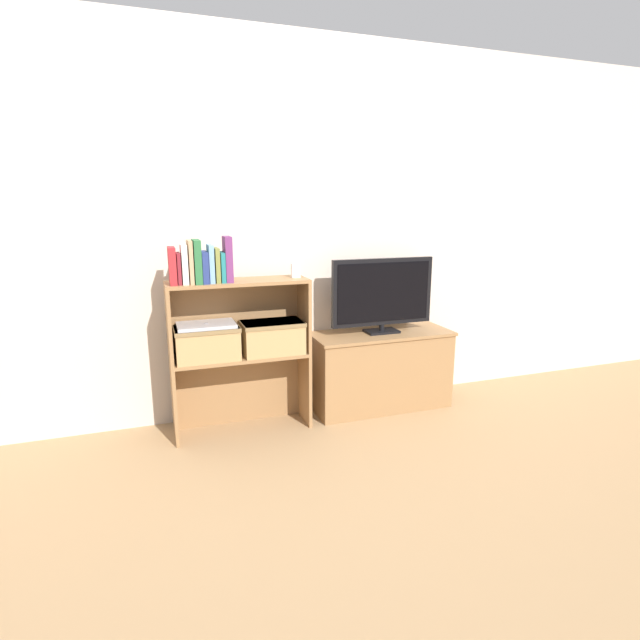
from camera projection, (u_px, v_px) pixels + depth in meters
The scene contains 20 objects.
ground_plane at pixel (327, 426), 3.17m from camera, with size 16.00×16.00×0.00m, color #A37F56.
wall_back at pixel (307, 231), 3.27m from camera, with size 10.00×0.05×2.40m.
tv_stand at pixel (380, 370), 3.42m from camera, with size 0.95×0.38×0.53m.
tv at pixel (383, 293), 3.30m from camera, with size 0.71×0.14×0.50m.
bookshelf_lower_tier at pixel (240, 381), 3.11m from camera, with size 0.83×0.26×0.48m.
bookshelf_upper_tier at pixel (237, 307), 3.01m from camera, with size 0.83×0.26×0.46m.
book_crimson at pixel (172, 266), 2.75m from camera, with size 0.04×0.14×0.21m.
book_maroon at pixel (179, 268), 2.77m from camera, with size 0.02×0.13×0.17m.
book_ivory at pixel (184, 264), 2.77m from camera, with size 0.03×0.13×0.22m.
book_tan at pixel (190, 262), 2.78m from camera, with size 0.02×0.16×0.24m.
book_forest at pixel (197, 262), 2.79m from camera, with size 0.04×0.16×0.24m.
book_navy at pixel (204, 267), 2.81m from camera, with size 0.03×0.16×0.18m.
book_skyblue at pixel (211, 264), 2.82m from camera, with size 0.03×0.13×0.21m.
book_olive at pixel (217, 265), 2.83m from camera, with size 0.02×0.13×0.19m.
book_teal at pixel (222, 267), 2.84m from camera, with size 0.02×0.13×0.17m.
book_plum at pixel (228, 259), 2.84m from camera, with size 0.04×0.13×0.26m.
baby_monitor at pixel (296, 270), 3.02m from camera, with size 0.05×0.04×0.12m.
storage_basket_left at pixel (207, 341), 2.92m from camera, with size 0.37×0.23×0.20m.
storage_basket_right at pixel (272, 336), 3.05m from camera, with size 0.37×0.23×0.20m.
laptop at pixel (206, 325), 2.90m from camera, with size 0.33×0.21×0.02m.
Camera 1 is at (-1.01, -2.76, 1.37)m, focal length 28.00 mm.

